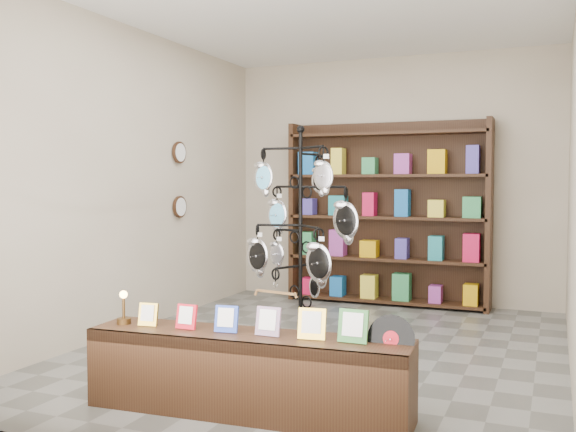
% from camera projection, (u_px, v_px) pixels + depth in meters
% --- Properties ---
extents(ground, '(5.00, 5.00, 0.00)m').
position_uv_depth(ground, '(323.00, 349.00, 5.66)').
color(ground, slate).
rests_on(ground, ground).
extents(room_envelope, '(5.00, 5.00, 5.00)m').
position_uv_depth(room_envelope, '(324.00, 139.00, 5.56)').
color(room_envelope, '#BDB198').
rests_on(room_envelope, ground).
extents(display_tree, '(1.02, 0.99, 1.93)m').
position_uv_depth(display_tree, '(301.00, 226.00, 5.23)').
color(display_tree, black).
rests_on(display_tree, ground).
extents(front_shelf, '(2.11, 0.57, 0.74)m').
position_uv_depth(front_shelf, '(247.00, 373.00, 4.06)').
color(front_shelf, black).
rests_on(front_shelf, ground).
extents(back_shelving, '(2.42, 0.36, 2.20)m').
position_uv_depth(back_shelving, '(387.00, 219.00, 7.72)').
color(back_shelving, black).
rests_on(back_shelving, ground).
extents(wall_clocks, '(0.03, 0.24, 0.84)m').
position_uv_depth(wall_clocks, '(180.00, 180.00, 7.08)').
color(wall_clocks, black).
rests_on(wall_clocks, ground).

